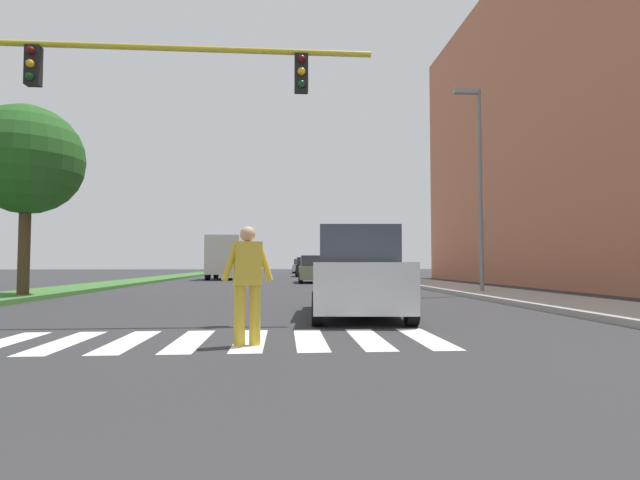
# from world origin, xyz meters

# --- Properties ---
(ground_plane) EXTENTS (140.00, 140.00, 0.00)m
(ground_plane) POSITION_xyz_m (0.00, 30.00, 0.00)
(ground_plane) COLOR #2D2D30
(crosswalk) EXTENTS (6.75, 2.20, 0.01)m
(crosswalk) POSITION_xyz_m (0.00, 7.48, 0.00)
(crosswalk) COLOR silver
(crosswalk) RESTS_ON ground_plane
(median_strip) EXTENTS (2.52, 64.00, 0.15)m
(median_strip) POSITION_xyz_m (-7.93, 28.00, 0.07)
(median_strip) COLOR #386B2D
(median_strip) RESTS_ON ground_plane
(tree_mid) EXTENTS (3.58, 3.58, 6.22)m
(tree_mid) POSITION_xyz_m (-7.50, 16.59, 4.55)
(tree_mid) COLOR #4C3823
(tree_mid) RESTS_ON median_strip
(sidewalk_right) EXTENTS (3.00, 64.00, 0.15)m
(sidewalk_right) POSITION_xyz_m (8.69, 28.00, 0.07)
(sidewalk_right) COLOR #9E9991
(sidewalk_right) RESTS_ON ground_plane
(traffic_light_gantry) EXTENTS (9.81, 0.30, 6.00)m
(traffic_light_gantry) POSITION_xyz_m (-4.03, 9.96, 4.40)
(traffic_light_gantry) COLOR gold
(traffic_light_gantry) RESTS_ON median_strip
(street_lamp_right) EXTENTS (1.02, 0.24, 7.50)m
(street_lamp_right) POSITION_xyz_m (8.09, 17.42, 4.59)
(street_lamp_right) COLOR slate
(street_lamp_right) RESTS_ON sidewalk_right
(pedestrian_performer) EXTENTS (0.74, 0.33, 1.69)m
(pedestrian_performer) POSITION_xyz_m (0.43, 7.01, 0.93)
(pedestrian_performer) COLOR gold
(pedestrian_performer) RESTS_ON ground_plane
(suv_crossing) EXTENTS (2.30, 4.74, 1.97)m
(suv_crossing) POSITION_xyz_m (2.61, 10.96, 0.93)
(suv_crossing) COLOR #B7B7BC
(suv_crossing) RESTS_ON ground_plane
(sedan_midblock) EXTENTS (1.93, 4.20, 1.64)m
(sedan_midblock) POSITION_xyz_m (2.78, 29.69, 0.76)
(sedan_midblock) COLOR gray
(sedan_midblock) RESTS_ON ground_plane
(sedan_distant) EXTENTS (1.91, 4.62, 1.71)m
(sedan_distant) POSITION_xyz_m (2.91, 43.75, 0.79)
(sedan_distant) COLOR black
(sedan_distant) RESTS_ON ground_plane
(sedan_far_horizon) EXTENTS (2.15, 4.20, 1.71)m
(sedan_far_horizon) POSITION_xyz_m (3.02, 58.39, 0.79)
(sedan_far_horizon) COLOR #B7B7BC
(sedan_far_horizon) RESTS_ON ground_plane
(truck_box_delivery) EXTENTS (2.40, 6.20, 3.10)m
(truck_box_delivery) POSITION_xyz_m (-3.23, 36.23, 1.63)
(truck_box_delivery) COLOR #B7B7BC
(truck_box_delivery) RESTS_ON ground_plane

